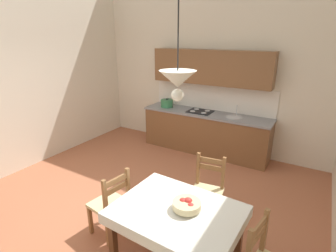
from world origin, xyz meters
TOP-DOWN VIEW (x-y plane):
  - ground_plane at (0.00, 0.00)m, footprint 5.80×6.15m
  - wall_back at (0.00, 2.84)m, footprint 5.80×0.12m
  - wall_left at (-2.66, 0.00)m, footprint 0.12×6.15m
  - kitchen_cabinetry at (0.10, 2.50)m, footprint 2.79×0.63m
  - dining_table at (1.08, -0.57)m, footprint 1.35×1.05m
  - dining_chair_kitchen_side at (1.04, 0.36)m, footprint 0.47×0.47m
  - dining_chair_tv_side at (0.11, -0.55)m, footprint 0.47×0.47m
  - fruit_bowl at (1.16, -0.52)m, footprint 0.30×0.30m
  - pendant_lamp at (1.11, -0.65)m, footprint 0.32×0.32m

SIDE VIEW (x-z plane):
  - ground_plane at x=0.00m, z-range -0.10..0.00m
  - dining_chair_kitchen_side at x=1.04m, z-range -0.02..0.91m
  - dining_chair_tv_side at x=0.11m, z-range -0.02..0.91m
  - dining_table at x=1.08m, z-range 0.25..1.00m
  - fruit_bowl at x=1.16m, z-range 0.75..0.87m
  - kitchen_cabinetry at x=0.10m, z-range -0.24..1.96m
  - wall_back at x=0.00m, z-range 0.00..4.14m
  - wall_left at x=-2.66m, z-range 0.00..4.14m
  - pendant_lamp at x=1.11m, z-range 1.72..2.53m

